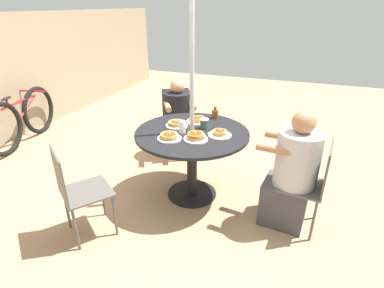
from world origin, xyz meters
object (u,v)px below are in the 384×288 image
(patio_chair_north, at_px, (311,181))
(patio_chair_south, at_px, (76,188))
(pancake_plate_c, at_px, (197,120))
(coffee_cup, at_px, (204,124))
(pancake_plate_a, at_px, (196,137))
(pancake_plate_e, at_px, (169,137))
(syrup_bottle, at_px, (215,114))
(drinking_glass_a, at_px, (182,127))
(bicycle, at_px, (22,118))
(diner_east, at_px, (179,122))
(patio_chair_east, at_px, (177,116))
(pancake_plate_b, at_px, (177,124))
(diner_north, at_px, (291,176))
(patio_table, at_px, (192,143))
(pancake_plate_d, at_px, (220,134))

(patio_chair_north, xyz_separation_m, patio_chair_south, (-0.83, 1.90, 0.00))
(patio_chair_south, relative_size, pancake_plate_c, 3.76)
(coffee_cup, bearing_deg, pancake_plate_c, 41.77)
(pancake_plate_a, relative_size, coffee_cup, 2.18)
(patio_chair_north, bearing_deg, pancake_plate_e, 101.60)
(syrup_bottle, height_order, drinking_glass_a, syrup_bottle)
(pancake_plate_c, height_order, bicycle, pancake_plate_c)
(diner_east, distance_m, pancake_plate_e, 1.24)
(patio_chair_east, xyz_separation_m, drinking_glass_a, (-1.09, -0.53, 0.32))
(bicycle, bearing_deg, pancake_plate_b, -110.13)
(diner_east, distance_m, coffee_cup, 1.03)
(diner_north, bearing_deg, patio_table, 90.00)
(pancake_plate_d, distance_m, syrup_bottle, 0.51)
(patio_chair_north, height_order, diner_east, diner_east)
(diner_north, bearing_deg, diner_east, 63.63)
(diner_north, height_order, pancake_plate_a, diner_north)
(patio_chair_east, xyz_separation_m, pancake_plate_e, (-1.28, -0.47, 0.28))
(patio_chair_north, relative_size, pancake_plate_a, 3.76)
(diner_east, height_order, pancake_plate_e, diner_east)
(patio_table, bearing_deg, pancake_plate_d, -91.25)
(diner_north, xyz_separation_m, syrup_bottle, (0.58, 0.91, 0.30))
(pancake_plate_c, height_order, pancake_plate_d, pancake_plate_d)
(pancake_plate_b, bearing_deg, bicycle, 82.64)
(pancake_plate_c, height_order, syrup_bottle, syrup_bottle)
(drinking_glass_a, bearing_deg, bicycle, 80.13)
(diner_north, bearing_deg, pancake_plate_c, 76.46)
(patio_chair_north, xyz_separation_m, pancake_plate_e, (-0.12, 1.33, 0.28))
(bicycle, bearing_deg, pancake_plate_a, -114.21)
(syrup_bottle, bearing_deg, patio_chair_north, -118.96)
(patio_table, relative_size, diner_north, 1.02)
(patio_chair_north, relative_size, patio_chair_east, 1.00)
(patio_table, xyz_separation_m, pancake_plate_e, (-0.25, 0.14, 0.16))
(patio_table, distance_m, pancake_plate_a, 0.27)
(diner_north, distance_m, diner_east, 1.83)
(pancake_plate_d, relative_size, coffee_cup, 2.18)
(pancake_plate_e, xyz_separation_m, drinking_glass_a, (0.19, -0.06, 0.04))
(pancake_plate_d, bearing_deg, diner_east, 42.76)
(diner_north, relative_size, pancake_plate_c, 4.92)
(bicycle, bearing_deg, diner_north, -110.65)
(diner_north, xyz_separation_m, patio_chair_east, (1.14, 1.63, -0.01))
(syrup_bottle, distance_m, bicycle, 3.02)
(patio_chair_south, bearing_deg, coffee_cup, 89.92)
(patio_chair_east, height_order, bicycle, patio_chair_east)
(coffee_cup, bearing_deg, patio_chair_east, 37.83)
(diner_east, relative_size, pancake_plate_e, 4.59)
(syrup_bottle, bearing_deg, patio_table, 166.89)
(patio_chair_south, distance_m, drinking_glass_a, 1.14)
(drinking_glass_a, bearing_deg, pancake_plate_b, 40.78)
(patio_chair_east, bearing_deg, pancake_plate_e, 79.45)
(diner_north, height_order, syrup_bottle, diner_north)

